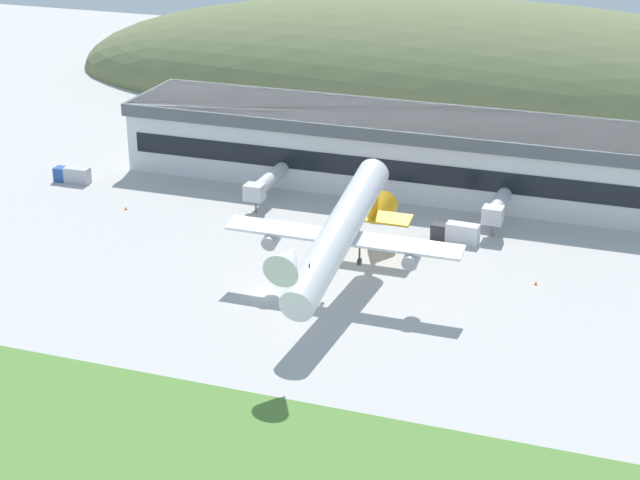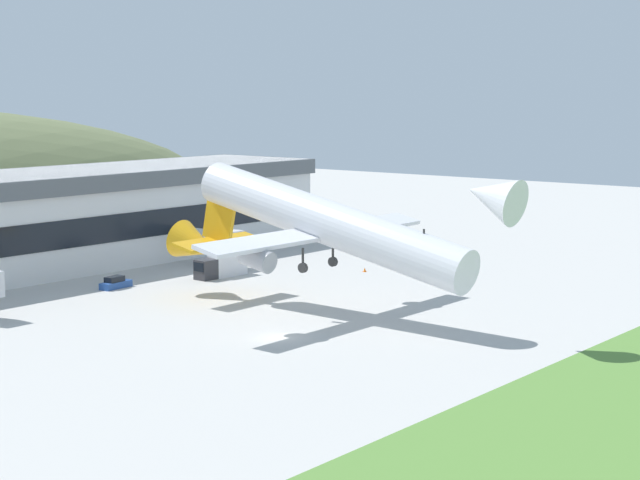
% 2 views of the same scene
% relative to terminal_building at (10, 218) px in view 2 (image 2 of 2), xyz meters
% --- Properties ---
extents(ground_plane, '(379.21, 379.21, 0.00)m').
position_rel_terminal_building_xyz_m(ground_plane, '(-6.45, -53.76, -7.68)').
color(ground_plane, '#B7B5AF').
extents(terminal_building, '(106.78, 21.06, 13.59)m').
position_rel_terminal_building_xyz_m(terminal_building, '(0.00, 0.00, 0.00)').
color(terminal_building, silver).
rests_on(terminal_building, ground_plane).
extents(jetway_1, '(3.38, 12.10, 5.43)m').
position_rel_terminal_building_xyz_m(jetway_1, '(21.43, -16.74, -3.69)').
color(jetway_1, silver).
rests_on(jetway_1, ground_plane).
extents(cargo_airplane, '(35.72, 47.17, 14.37)m').
position_rel_terminal_building_xyz_m(cargo_airplane, '(4.76, -50.86, 2.51)').
color(cargo_airplane, silver).
extents(service_car_0, '(4.57, 2.04, 1.56)m').
position_rel_terminal_building_xyz_m(service_car_0, '(1.53, -19.62, -7.04)').
color(service_car_0, '#264C99').
rests_on(service_car_0, ground_plane).
extents(service_car_1, '(3.72, 1.74, 1.50)m').
position_rel_terminal_building_xyz_m(service_car_1, '(53.88, -20.77, -7.06)').
color(service_car_1, '#333338').
rests_on(service_car_1, ground_plane).
extents(box_truck, '(8.11, 2.58, 3.23)m').
position_rel_terminal_building_xyz_m(box_truck, '(16.14, -24.24, -6.14)').
color(box_truck, '#333338').
rests_on(box_truck, ground_plane).
extents(traffic_cone_0, '(0.52, 0.52, 0.58)m').
position_rel_terminal_building_xyz_m(traffic_cone_0, '(31.43, -37.01, -7.40)').
color(traffic_cone_0, orange).
rests_on(traffic_cone_0, ground_plane).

